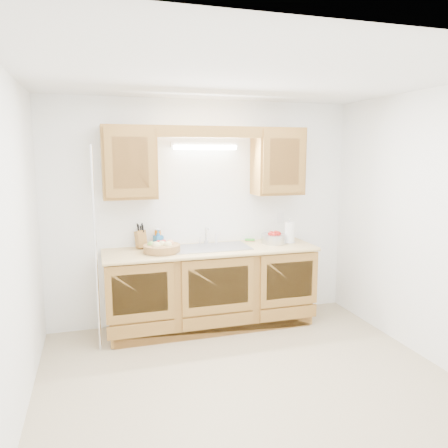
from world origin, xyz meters
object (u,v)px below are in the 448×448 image
object	(u,v)px
paper_towel	(289,233)
apple_bowl	(274,238)
knife_block	(141,239)
fruit_basket	(162,247)

from	to	relation	value
paper_towel	apple_bowl	distance (m)	0.19
apple_bowl	knife_block	bearing A→B (deg)	173.35
fruit_basket	apple_bowl	distance (m)	1.30
knife_block	apple_bowl	bearing A→B (deg)	-22.05
knife_block	apple_bowl	world-z (taller)	knife_block
fruit_basket	paper_towel	size ratio (longest dim) A/B	1.52
fruit_basket	paper_towel	xyz separation A→B (m)	(1.48, 0.06, 0.07)
knife_block	paper_towel	world-z (taller)	paper_towel
fruit_basket	paper_towel	distance (m)	1.48
fruit_basket	paper_towel	bearing A→B (deg)	2.17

